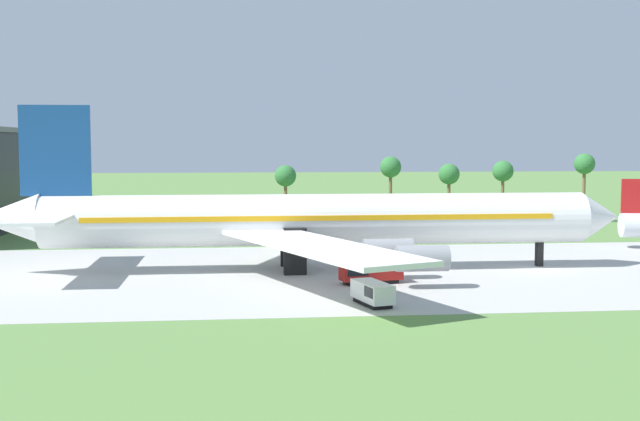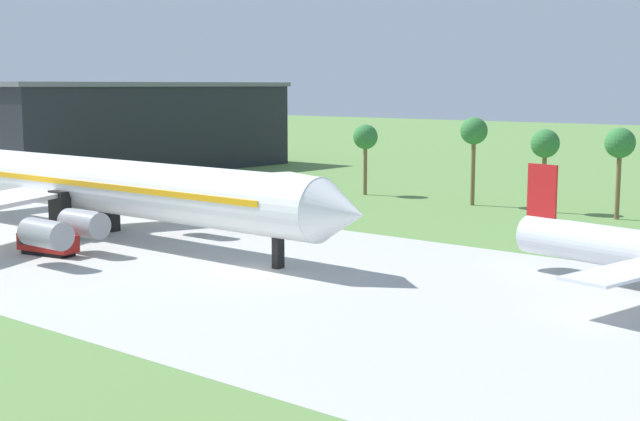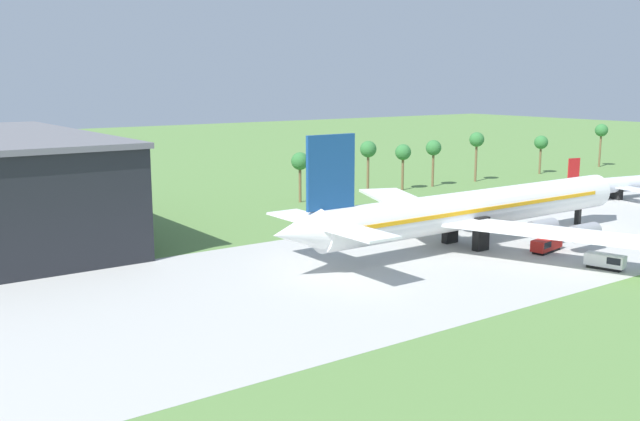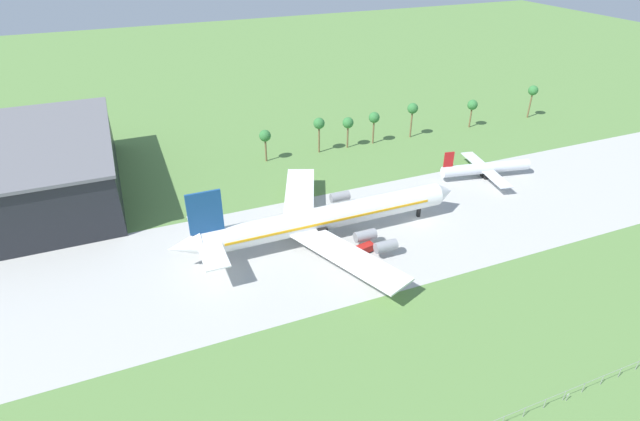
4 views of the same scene
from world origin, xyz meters
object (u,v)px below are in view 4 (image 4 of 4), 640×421
at_px(jet_airliner, 324,218).
at_px(fuel_truck, 378,279).
at_px(baggage_tug, 361,250).
at_px(terminal_building, 43,167).
at_px(no_stopping_sign, 567,396).
at_px(regional_aircraft, 485,168).

xyz_separation_m(jet_airliner, fuel_truck, (3.85, -19.94, -4.39)).
height_order(baggage_tug, terminal_building, terminal_building).
relative_size(jet_airliner, no_stopping_sign, 42.20).
bearing_deg(terminal_building, regional_aircraft, -17.56).
xyz_separation_m(baggage_tug, no_stopping_sign, (12.24, -48.16, -0.05)).
relative_size(regional_aircraft, baggage_tug, 4.21).
bearing_deg(regional_aircraft, jet_airliner, -168.25).
xyz_separation_m(fuel_truck, terminal_building, (-64.89, 68.63, 7.12)).
bearing_deg(terminal_building, fuel_truck, -46.60).
distance_m(jet_airliner, terminal_building, 78.12).
relative_size(jet_airliner, regional_aircraft, 2.62).
bearing_deg(jet_airliner, baggage_tug, -60.91).
bearing_deg(regional_aircraft, no_stopping_sign, -119.14).
bearing_deg(fuel_truck, jet_airliner, 100.93).
xyz_separation_m(regional_aircraft, no_stopping_sign, (-38.55, -69.14, -1.98)).
relative_size(regional_aircraft, fuel_truck, 5.05).
xyz_separation_m(regional_aircraft, terminal_building, (-117.01, 37.04, 5.18)).
height_order(fuel_truck, terminal_building, terminal_building).
height_order(fuel_truck, no_stopping_sign, fuel_truck).
xyz_separation_m(fuel_truck, no_stopping_sign, (13.58, -37.55, -0.03)).
bearing_deg(regional_aircraft, baggage_tug, -157.56).
relative_size(jet_airliner, fuel_truck, 13.24).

